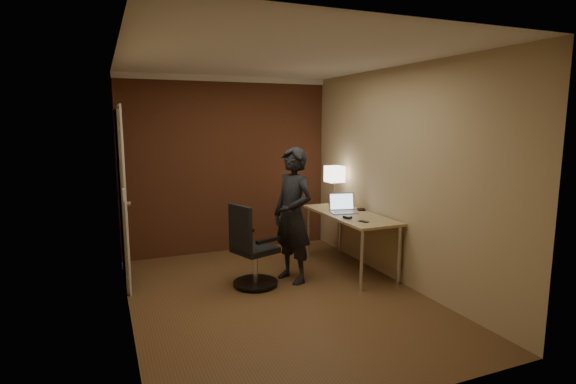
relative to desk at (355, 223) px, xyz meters
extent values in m
plane|color=brown|center=(-1.25, -0.51, -0.60)|extent=(4.00, 4.00, 0.00)
plane|color=white|center=(-1.25, -0.51, 1.90)|extent=(4.00, 4.00, 0.00)
plane|color=tan|center=(-1.25, 1.49, 0.65)|extent=(3.00, 0.00, 3.00)
plane|color=tan|center=(-1.25, -2.51, 0.65)|extent=(3.00, 0.00, 3.00)
plane|color=tan|center=(-2.75, -0.51, 0.65)|extent=(0.00, 4.00, 4.00)
plane|color=tan|center=(0.25, -0.51, 0.65)|extent=(0.00, 4.00, 4.00)
cube|color=brown|center=(-1.25, 1.46, 0.65)|extent=(2.98, 0.06, 2.50)
cube|color=silver|center=(-1.25, 1.45, 1.86)|extent=(3.00, 0.08, 0.08)
cube|color=silver|center=(-1.25, -2.47, 1.86)|extent=(3.00, 0.08, 0.08)
cube|color=silver|center=(-2.71, -0.51, 1.86)|extent=(0.08, 4.00, 0.08)
cube|color=silver|center=(0.21, -0.51, 1.86)|extent=(0.08, 4.00, 0.08)
cube|color=silver|center=(-2.73, 0.59, 0.40)|extent=(0.05, 0.82, 2.02)
cube|color=silver|center=(-2.71, 0.59, 0.40)|extent=(0.02, 0.92, 2.12)
cylinder|color=silver|center=(-2.68, 0.26, 0.40)|extent=(0.05, 0.05, 0.05)
cube|color=silver|center=(-2.74, -0.06, 0.55)|extent=(0.02, 0.08, 0.12)
cube|color=tan|center=(-0.07, 0.00, 0.11)|extent=(0.60, 1.50, 0.03)
cube|color=tan|center=(0.21, 0.00, -0.17)|extent=(0.02, 1.38, 0.54)
cylinder|color=silver|center=(-0.32, -0.69, -0.25)|extent=(0.04, 0.04, 0.70)
cylinder|color=silver|center=(-0.32, 0.69, -0.25)|extent=(0.04, 0.04, 0.70)
cylinder|color=silver|center=(0.18, -0.69, -0.25)|extent=(0.04, 0.04, 0.70)
cylinder|color=silver|center=(0.18, 0.69, -0.25)|extent=(0.04, 0.04, 0.70)
cube|color=silver|center=(0.05, 0.64, 0.14)|extent=(0.11, 0.11, 0.01)
cylinder|color=silver|center=(0.05, 0.64, 0.29)|extent=(0.01, 0.01, 0.30)
cube|color=white|center=(0.05, 0.64, 0.55)|extent=(0.22, 0.22, 0.22)
cube|color=silver|center=(-0.11, 0.08, 0.14)|extent=(0.37, 0.30, 0.01)
cube|color=silver|center=(-0.09, 0.20, 0.25)|extent=(0.33, 0.13, 0.22)
cube|color=#B2CCF2|center=(-0.09, 0.19, 0.25)|extent=(0.30, 0.11, 0.19)
cube|color=gray|center=(-0.11, 0.07, 0.14)|extent=(0.30, 0.19, 0.00)
cube|color=black|center=(-0.25, -0.24, 0.14)|extent=(0.09, 0.11, 0.03)
cube|color=black|center=(-0.17, -0.47, 0.13)|extent=(0.09, 0.13, 0.01)
cube|color=black|center=(0.17, 0.12, 0.14)|extent=(0.12, 0.14, 0.02)
cylinder|color=black|center=(-1.36, -0.09, -0.57)|extent=(0.51, 0.51, 0.03)
cylinder|color=silver|center=(-1.36, -0.09, -0.37)|extent=(0.06, 0.06, 0.39)
cube|color=black|center=(-1.36, -0.09, -0.17)|extent=(0.54, 0.54, 0.06)
cube|color=black|center=(-1.56, -0.15, 0.11)|extent=(0.17, 0.38, 0.51)
cube|color=black|center=(-1.44, 0.14, -0.01)|extent=(0.31, 0.14, 0.04)
cube|color=black|center=(-1.29, -0.31, -0.01)|extent=(0.31, 0.14, 0.04)
imported|color=black|center=(-0.89, -0.09, 0.19)|extent=(0.55, 0.67, 1.59)
camera|label=1|loc=(-2.93, -4.80, 1.29)|focal=28.00mm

